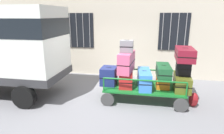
{
  "coord_description": "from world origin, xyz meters",
  "views": [
    {
      "loc": [
        1.12,
        -5.73,
        2.66
      ],
      "look_at": [
        0.07,
        0.02,
        1.06
      ],
      "focal_mm": 30.39,
      "sensor_mm": 36.0,
      "label": 1
    }
  ],
  "objects_px": {
    "suitcase_midleft_middle": "(126,62)",
    "luggage_cart": "(144,89)",
    "suitcase_midright_middle": "(163,71)",
    "suitcase_right_bottom": "(182,82)",
    "suitcase_right_middle": "(183,68)",
    "backpack": "(194,100)",
    "suitcase_left_bottom": "(109,76)",
    "suitcase_midleft_bottom": "(126,79)",
    "suitcase_midright_bottom": "(163,83)",
    "suitcase_midleft_top": "(127,46)",
    "suitcase_center_bottom": "(144,79)",
    "suitcase_right_top": "(185,54)"
  },
  "relations": [
    {
      "from": "suitcase_midleft_top",
      "to": "suitcase_midright_bottom",
      "type": "relative_size",
      "value": 0.97
    },
    {
      "from": "suitcase_midleft_middle",
      "to": "luggage_cart",
      "type": "bearing_deg",
      "value": -1.58
    },
    {
      "from": "suitcase_midright_middle",
      "to": "suitcase_right_middle",
      "type": "distance_m",
      "value": 0.59
    },
    {
      "from": "suitcase_right_bottom",
      "to": "suitcase_right_top",
      "type": "distance_m",
      "value": 0.87
    },
    {
      "from": "suitcase_center_bottom",
      "to": "suitcase_midright_bottom",
      "type": "bearing_deg",
      "value": 0.25
    },
    {
      "from": "suitcase_midright_middle",
      "to": "suitcase_right_middle",
      "type": "bearing_deg",
      "value": 3.94
    },
    {
      "from": "luggage_cart",
      "to": "suitcase_midleft_bottom",
      "type": "relative_size",
      "value": 2.93
    },
    {
      "from": "suitcase_midleft_top",
      "to": "suitcase_right_bottom",
      "type": "relative_size",
      "value": 0.4
    },
    {
      "from": "suitcase_midright_middle",
      "to": "suitcase_right_middle",
      "type": "xyz_separation_m",
      "value": [
        0.57,
        0.04,
        0.13
      ]
    },
    {
      "from": "suitcase_midleft_bottom",
      "to": "suitcase_midleft_top",
      "type": "bearing_deg",
      "value": -90.0
    },
    {
      "from": "suitcase_midleft_top",
      "to": "suitcase_center_bottom",
      "type": "xyz_separation_m",
      "value": [
        0.57,
        -0.0,
        -1.02
      ]
    },
    {
      "from": "suitcase_left_bottom",
      "to": "suitcase_midleft_bottom",
      "type": "relative_size",
      "value": 0.7
    },
    {
      "from": "suitcase_left_bottom",
      "to": "suitcase_center_bottom",
      "type": "relative_size",
      "value": 0.55
    },
    {
      "from": "suitcase_left_bottom",
      "to": "suitcase_center_bottom",
      "type": "height_order",
      "value": "suitcase_left_bottom"
    },
    {
      "from": "backpack",
      "to": "suitcase_center_bottom",
      "type": "bearing_deg",
      "value": 173.11
    },
    {
      "from": "suitcase_left_bottom",
      "to": "suitcase_midright_middle",
      "type": "relative_size",
      "value": 0.63
    },
    {
      "from": "luggage_cart",
      "to": "suitcase_right_middle",
      "type": "bearing_deg",
      "value": 1.22
    },
    {
      "from": "suitcase_midleft_middle",
      "to": "suitcase_right_bottom",
      "type": "xyz_separation_m",
      "value": [
        1.71,
        -0.02,
        -0.55
      ]
    },
    {
      "from": "suitcase_midright_middle",
      "to": "suitcase_right_top",
      "type": "relative_size",
      "value": 0.94
    },
    {
      "from": "suitcase_midleft_bottom",
      "to": "suitcase_midleft_top",
      "type": "xyz_separation_m",
      "value": [
        0.0,
        -0.03,
        1.06
      ]
    },
    {
      "from": "suitcase_center_bottom",
      "to": "suitcase_midright_bottom",
      "type": "xyz_separation_m",
      "value": [
        0.57,
        0.0,
        -0.09
      ]
    },
    {
      "from": "suitcase_midleft_top",
      "to": "suitcase_midright_bottom",
      "type": "xyz_separation_m",
      "value": [
        1.14,
        -0.0,
        -1.1
      ]
    },
    {
      "from": "suitcase_right_middle",
      "to": "luggage_cart",
      "type": "bearing_deg",
      "value": -178.78
    },
    {
      "from": "suitcase_midright_bottom",
      "to": "suitcase_midright_middle",
      "type": "xyz_separation_m",
      "value": [
        0.0,
        0.01,
        0.37
      ]
    },
    {
      "from": "suitcase_right_bottom",
      "to": "backpack",
      "type": "relative_size",
      "value": 2.29
    },
    {
      "from": "suitcase_midleft_top",
      "to": "suitcase_right_top",
      "type": "height_order",
      "value": "suitcase_midleft_top"
    },
    {
      "from": "suitcase_midleft_bottom",
      "to": "suitcase_midleft_middle",
      "type": "xyz_separation_m",
      "value": [
        0.0,
        0.01,
        0.55
      ]
    },
    {
      "from": "suitcase_center_bottom",
      "to": "suitcase_right_middle",
      "type": "relative_size",
      "value": 2.39
    },
    {
      "from": "suitcase_right_top",
      "to": "suitcase_midright_bottom",
      "type": "bearing_deg",
      "value": -176.16
    },
    {
      "from": "suitcase_center_bottom",
      "to": "suitcase_right_middle",
      "type": "bearing_deg",
      "value": 2.67
    },
    {
      "from": "suitcase_midleft_middle",
      "to": "suitcase_midright_middle",
      "type": "bearing_deg",
      "value": -1.55
    },
    {
      "from": "suitcase_midright_bottom",
      "to": "suitcase_right_bottom",
      "type": "height_order",
      "value": "suitcase_right_bottom"
    },
    {
      "from": "suitcase_left_bottom",
      "to": "suitcase_midright_bottom",
      "type": "relative_size",
      "value": 1.47
    },
    {
      "from": "suitcase_center_bottom",
      "to": "suitcase_left_bottom",
      "type": "bearing_deg",
      "value": 176.76
    },
    {
      "from": "suitcase_center_bottom",
      "to": "backpack",
      "type": "relative_size",
      "value": 2.48
    },
    {
      "from": "suitcase_midright_bottom",
      "to": "backpack",
      "type": "height_order",
      "value": "suitcase_midright_bottom"
    },
    {
      "from": "suitcase_midleft_bottom",
      "to": "suitcase_center_bottom",
      "type": "xyz_separation_m",
      "value": [
        0.57,
        -0.03,
        0.04
      ]
    },
    {
      "from": "suitcase_midleft_bottom",
      "to": "suitcase_right_bottom",
      "type": "height_order",
      "value": "suitcase_midleft_bottom"
    },
    {
      "from": "suitcase_left_bottom",
      "to": "suitcase_midleft_middle",
      "type": "relative_size",
      "value": 0.59
    },
    {
      "from": "luggage_cart",
      "to": "suitcase_right_middle",
      "type": "distance_m",
      "value": 1.37
    },
    {
      "from": "suitcase_midright_bottom",
      "to": "suitcase_right_middle",
      "type": "distance_m",
      "value": 0.76
    },
    {
      "from": "suitcase_midleft_middle",
      "to": "suitcase_center_bottom",
      "type": "height_order",
      "value": "suitcase_midleft_middle"
    },
    {
      "from": "suitcase_center_bottom",
      "to": "suitcase_right_bottom",
      "type": "distance_m",
      "value": 1.14
    },
    {
      "from": "suitcase_midright_middle",
      "to": "suitcase_right_bottom",
      "type": "bearing_deg",
      "value": 1.46
    },
    {
      "from": "suitcase_midright_bottom",
      "to": "suitcase_right_middle",
      "type": "relative_size",
      "value": 0.9
    },
    {
      "from": "suitcase_midright_bottom",
      "to": "suitcase_midleft_bottom",
      "type": "bearing_deg",
      "value": 178.56
    },
    {
      "from": "suitcase_midright_middle",
      "to": "suitcase_midright_bottom",
      "type": "bearing_deg",
      "value": -90.0
    },
    {
      "from": "suitcase_midleft_middle",
      "to": "suitcase_midright_middle",
      "type": "xyz_separation_m",
      "value": [
        1.14,
        -0.03,
        -0.23
      ]
    },
    {
      "from": "luggage_cart",
      "to": "suitcase_midleft_top",
      "type": "xyz_separation_m",
      "value": [
        -0.57,
        -0.02,
        1.36
      ]
    },
    {
      "from": "suitcase_midleft_middle",
      "to": "backpack",
      "type": "relative_size",
      "value": 2.33
    }
  ]
}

